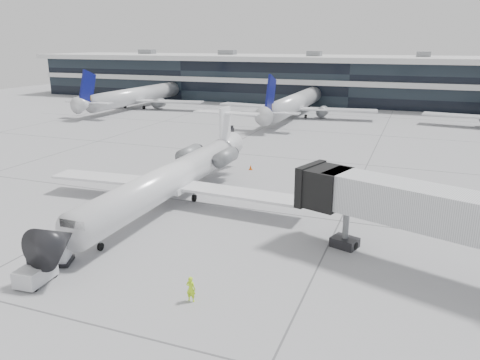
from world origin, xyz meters
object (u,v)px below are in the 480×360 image
at_px(jet_bridge, 444,213).
at_px(ramp_worker, 191,289).
at_px(regional_jet, 172,178).
at_px(cargo_uld, 55,252).
at_px(baggage_tug, 36,272).

bearing_deg(jet_bridge, ramp_worker, -128.14).
height_order(regional_jet, cargo_uld, regional_jet).
xyz_separation_m(ramp_worker, cargo_uld, (-10.82, 1.01, 0.09)).
distance_m(regional_jet, jet_bridge, 23.71).
bearing_deg(baggage_tug, regional_jet, 82.60).
xyz_separation_m(regional_jet, cargo_uld, (-1.48, -13.87, -1.65)).
relative_size(jet_bridge, cargo_uld, 6.97).
bearing_deg(baggage_tug, cargo_uld, 101.81).
height_order(regional_jet, ramp_worker, regional_jet).
xyz_separation_m(ramp_worker, baggage_tug, (-10.08, -1.46, -0.07)).
bearing_deg(regional_jet, jet_bridge, -15.65).
relative_size(jet_bridge, baggage_tug, 6.78).
distance_m(baggage_tug, cargo_uld, 2.58).
relative_size(ramp_worker, baggage_tug, 0.60).
bearing_deg(ramp_worker, regional_jet, -58.58).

